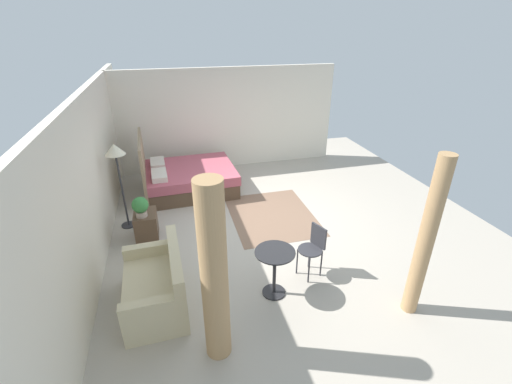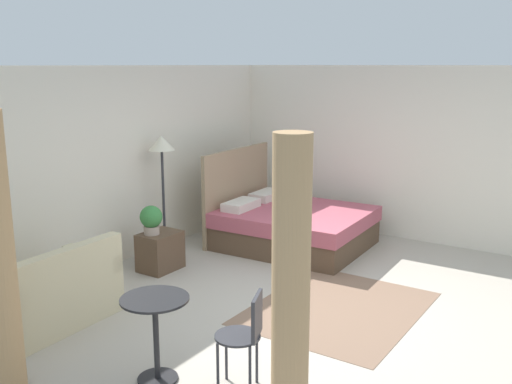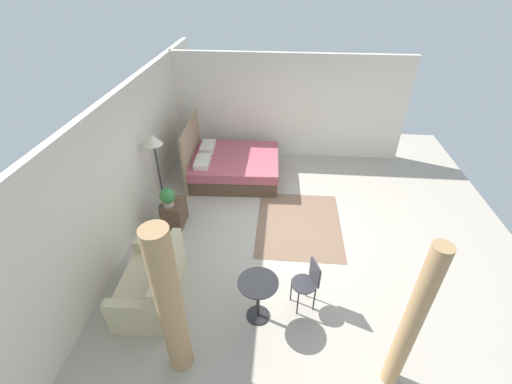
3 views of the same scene
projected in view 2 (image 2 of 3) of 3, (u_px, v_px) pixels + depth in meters
ground_plane at (309, 306)px, 6.40m from camera, size 9.20×8.77×0.02m
wall_back at (119, 165)px, 7.67m from camera, size 9.20×0.12×2.60m
wall_right at (409, 154)px, 8.65m from camera, size 0.12×5.77×2.60m
area_rug at (338, 308)px, 6.32m from camera, size 2.06×1.65×0.01m
bed at (290, 225)px, 8.46m from camera, size 1.82×2.11×1.37m
couch at (51, 297)px, 5.87m from camera, size 1.37×0.84×0.86m
nightstand at (160, 251)px, 7.47m from camera, size 0.53×0.40×0.50m
potted_plant at (151, 219)px, 7.31m from camera, size 0.29×0.29×0.37m
floor_lamp at (162, 153)px, 7.82m from camera, size 0.36×0.36×1.68m
balcony_table at (156, 324)px, 4.78m from camera, size 0.57×0.57×0.74m
cafe_chair_near_window at (246, 331)px, 4.62m from camera, size 0.49×0.49×0.84m
curtain_left at (290, 345)px, 3.09m from camera, size 0.20×0.20×2.29m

